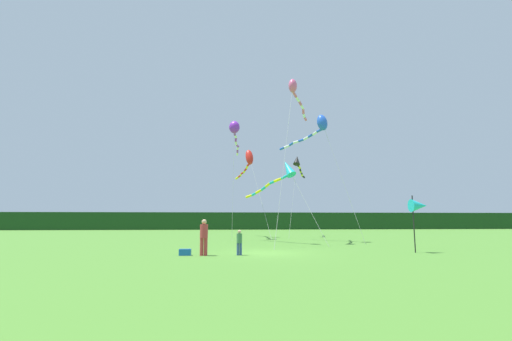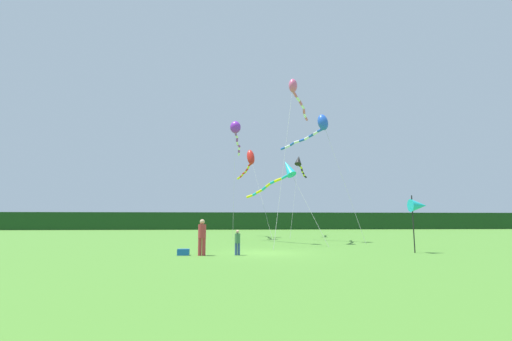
# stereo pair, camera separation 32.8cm
# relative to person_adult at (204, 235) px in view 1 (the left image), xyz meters

# --- Properties ---
(ground_plane) EXTENTS (120.00, 120.00, 0.00)m
(ground_plane) POSITION_rel_person_adult_xyz_m (3.23, 1.09, -0.98)
(ground_plane) COLOR #4C842D
(distant_treeline) EXTENTS (108.00, 2.37, 3.00)m
(distant_treeline) POSITION_rel_person_adult_xyz_m (3.23, 46.09, 0.51)
(distant_treeline) COLOR #193D19
(distant_treeline) RESTS_ON ground
(person_adult) EXTENTS (0.39, 0.39, 1.76)m
(person_adult) POSITION_rel_person_adult_xyz_m (0.00, 0.00, 0.00)
(person_adult) COLOR #B23338
(person_adult) RESTS_ON ground
(person_child) EXTENTS (0.27, 0.27, 1.24)m
(person_child) POSITION_rel_person_adult_xyz_m (1.75, 0.02, -0.29)
(person_child) COLOR #334C8C
(person_child) RESTS_ON ground
(cooler_box) EXTENTS (0.58, 0.33, 0.31)m
(cooler_box) POSITION_rel_person_adult_xyz_m (-0.91, 0.20, -0.83)
(cooler_box) COLOR #1959B2
(cooler_box) RESTS_ON ground
(banner_flag_pole) EXTENTS (0.90, 0.70, 3.05)m
(banner_flag_pole) POSITION_rel_person_adult_xyz_m (11.50, 0.54, 1.49)
(banner_flag_pole) COLOR black
(banner_flag_pole) RESTS_ON ground
(kite_black) EXTENTS (3.30, 7.09, 8.51)m
(kite_black) POSITION_rel_person_adult_xyz_m (8.74, 18.58, 6.67)
(kite_black) COLOR #B2B2B2
(kite_black) RESTS_ON ground
(kite_red) EXTENTS (2.90, 8.92, 8.94)m
(kite_red) POSITION_rel_person_adult_xyz_m (3.44, 17.88, 6.83)
(kite_red) COLOR #B2B2B2
(kite_red) RESTS_ON ground
(kite_blue) EXTENTS (5.13, 6.60, 10.39)m
(kite_blue) POSITION_rel_person_adult_xyz_m (8.71, 10.11, 8.46)
(kite_blue) COLOR #B2B2B2
(kite_blue) RESTS_ON ground
(kite_cyan) EXTENTS (4.95, 7.89, 6.32)m
(kite_cyan) POSITION_rel_person_adult_xyz_m (5.38, 8.53, 4.27)
(kite_cyan) COLOR #B2B2B2
(kite_cyan) RESTS_ON ground
(kite_purple) EXTENTS (1.16, 7.67, 10.95)m
(kite_purple) POSITION_rel_person_adult_xyz_m (1.94, 14.97, 9.14)
(kite_purple) COLOR #B2B2B2
(kite_purple) RESTS_ON ground
(kite_rainbow) EXTENTS (4.38, 9.31, 12.58)m
(kite_rainbow) POSITION_rel_person_adult_xyz_m (6.41, 8.38, 10.68)
(kite_rainbow) COLOR #B2B2B2
(kite_rainbow) RESTS_ON ground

